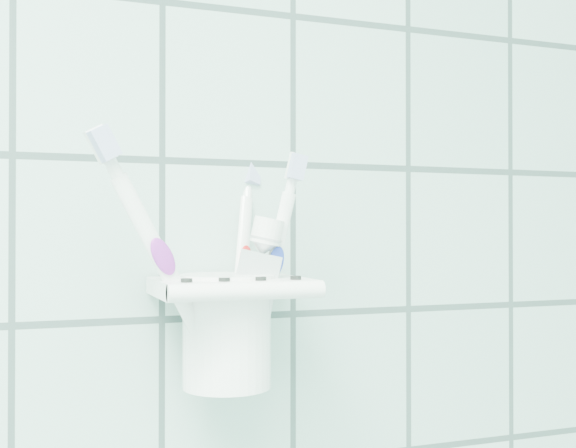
# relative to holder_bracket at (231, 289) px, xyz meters

# --- Properties ---
(holder_bracket) EXTENTS (0.12, 0.10, 0.04)m
(holder_bracket) POSITION_rel_holder_bracket_xyz_m (0.00, 0.00, 0.00)
(holder_bracket) COLOR white
(holder_bracket) RESTS_ON wall_back
(cup) EXTENTS (0.08, 0.08, 0.09)m
(cup) POSITION_rel_holder_bracket_xyz_m (-0.00, 0.00, -0.03)
(cup) COLOR white
(cup) RESTS_ON holder_bracket
(toothbrush_pink) EXTENTS (0.10, 0.03, 0.21)m
(toothbrush_pink) POSITION_rel_holder_bracket_xyz_m (-0.01, -0.00, 0.04)
(toothbrush_pink) COLOR white
(toothbrush_pink) RESTS_ON cup
(toothbrush_blue) EXTENTS (0.04, 0.07, 0.19)m
(toothbrush_blue) POSITION_rel_holder_bracket_xyz_m (-0.00, -0.01, 0.03)
(toothbrush_blue) COLOR white
(toothbrush_blue) RESTS_ON cup
(toothbrush_orange) EXTENTS (0.04, 0.02, 0.18)m
(toothbrush_orange) POSITION_rel_holder_bracket_xyz_m (0.02, 0.00, 0.02)
(toothbrush_orange) COLOR white
(toothbrush_orange) RESTS_ON cup
(toothpaste_tube) EXTENTS (0.05, 0.04, 0.14)m
(toothpaste_tube) POSITION_rel_holder_bracket_xyz_m (0.00, -0.00, 0.00)
(toothpaste_tube) COLOR silver
(toothpaste_tube) RESTS_ON cup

